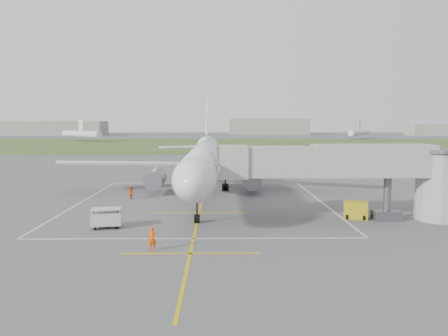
{
  "coord_description": "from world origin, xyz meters",
  "views": [
    {
      "loc": [
        2.03,
        -54.13,
        9.27
      ],
      "look_at": [
        2.63,
        -4.0,
        4.0
      ],
      "focal_mm": 35.0,
      "sensor_mm": 36.0,
      "label": 1
    }
  ],
  "objects_px": {
    "airliner": "(203,161)",
    "jet_bridge": "(364,171)",
    "baggage_cart": "(106,218)",
    "gpu_unit": "(356,210)",
    "ramp_worker_wing": "(132,192)",
    "ramp_worker_nose": "(152,239)"
  },
  "relations": [
    {
      "from": "airliner",
      "to": "jet_bridge",
      "type": "height_order",
      "value": "airliner"
    },
    {
      "from": "jet_bridge",
      "to": "baggage_cart",
      "type": "bearing_deg",
      "value": -172.9
    },
    {
      "from": "jet_bridge",
      "to": "gpu_unit",
      "type": "bearing_deg",
      "value": 125.5
    },
    {
      "from": "gpu_unit",
      "to": "ramp_worker_wing",
      "type": "distance_m",
      "value": 26.32
    },
    {
      "from": "ramp_worker_nose",
      "to": "gpu_unit",
      "type": "bearing_deg",
      "value": 28.58
    },
    {
      "from": "gpu_unit",
      "to": "baggage_cart",
      "type": "bearing_deg",
      "value": -154.39
    },
    {
      "from": "baggage_cart",
      "to": "ramp_worker_wing",
      "type": "bearing_deg",
      "value": 83.51
    },
    {
      "from": "baggage_cart",
      "to": "jet_bridge",
      "type": "bearing_deg",
      "value": -2.21
    },
    {
      "from": "jet_bridge",
      "to": "baggage_cart",
      "type": "xyz_separation_m",
      "value": [
        -23.57,
        -2.94,
        -3.84
      ]
    },
    {
      "from": "airliner",
      "to": "ramp_worker_nose",
      "type": "distance_m",
      "value": 24.46
    },
    {
      "from": "gpu_unit",
      "to": "jet_bridge",
      "type": "bearing_deg",
      "value": -37.76
    },
    {
      "from": "gpu_unit",
      "to": "ramp_worker_nose",
      "type": "distance_m",
      "value": 20.85
    },
    {
      "from": "jet_bridge",
      "to": "airliner",
      "type": "bearing_deg",
      "value": 137.81
    },
    {
      "from": "ramp_worker_nose",
      "to": "ramp_worker_wing",
      "type": "bearing_deg",
      "value": 103.45
    },
    {
      "from": "gpu_unit",
      "to": "ramp_worker_nose",
      "type": "xyz_separation_m",
      "value": [
        -18.04,
        -10.46,
        0.05
      ]
    },
    {
      "from": "jet_bridge",
      "to": "gpu_unit",
      "type": "height_order",
      "value": "jet_bridge"
    },
    {
      "from": "airliner",
      "to": "ramp_worker_wing",
      "type": "bearing_deg",
      "value": -164.35
    },
    {
      "from": "airliner",
      "to": "ramp_worker_nose",
      "type": "relative_size",
      "value": 26.63
    },
    {
      "from": "gpu_unit",
      "to": "baggage_cart",
      "type": "height_order",
      "value": "baggage_cart"
    },
    {
      "from": "airliner",
      "to": "baggage_cart",
      "type": "relative_size",
      "value": 17.01
    },
    {
      "from": "airliner",
      "to": "jet_bridge",
      "type": "xyz_separation_m",
      "value": [
        15.72,
        -14.25,
        0.35
      ]
    },
    {
      "from": "gpu_unit",
      "to": "airliner",
      "type": "bearing_deg",
      "value": 155.04
    }
  ]
}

